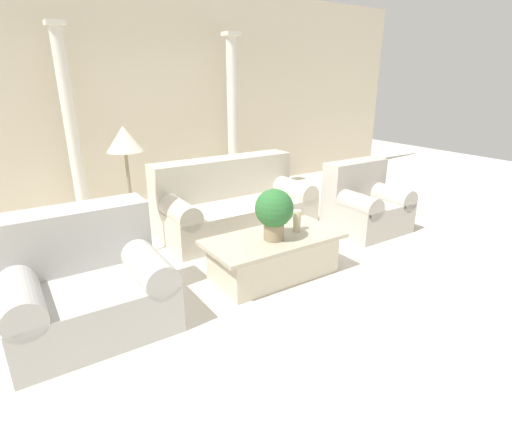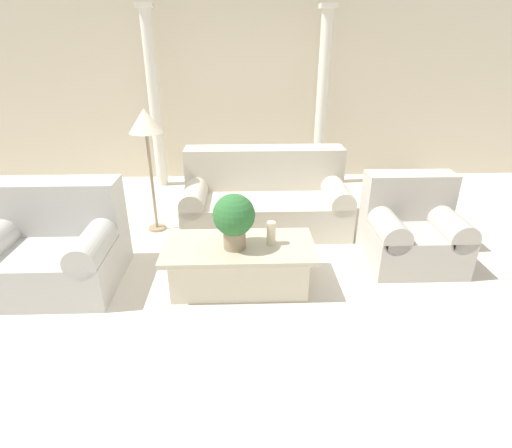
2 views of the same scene
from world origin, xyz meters
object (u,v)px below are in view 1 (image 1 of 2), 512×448
loveseat (85,281)px  armchair (364,203)px  potted_plant (274,211)px  floor_lamp (125,146)px  coffee_table (273,256)px  sofa_long (233,204)px

loveseat → armchair: bearing=4.2°
potted_plant → floor_lamp: size_ratio=0.35×
coffee_table → floor_lamp: 1.90m
loveseat → coffee_table: bearing=-5.7°
floor_lamp → coffee_table: bearing=-51.0°
potted_plant → armchair: 1.89m
sofa_long → coffee_table: bearing=-103.0°
coffee_table → armchair: armchair is taller
potted_plant → floor_lamp: 1.70m
coffee_table → armchair: 1.82m
sofa_long → floor_lamp: 1.59m
coffee_table → armchair: size_ratio=1.51×
potted_plant → armchair: bearing=14.9°
loveseat → floor_lamp: size_ratio=0.83×
loveseat → potted_plant: potted_plant is taller
coffee_table → potted_plant: size_ratio=2.73×
sofa_long → loveseat: size_ratio=1.63×
sofa_long → potted_plant: bearing=-103.9°
loveseat → armchair: 3.50m
loveseat → coffee_table: loveseat is taller
sofa_long → loveseat: (-2.04, -1.18, 0.01)m
loveseat → coffee_table: size_ratio=0.87×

